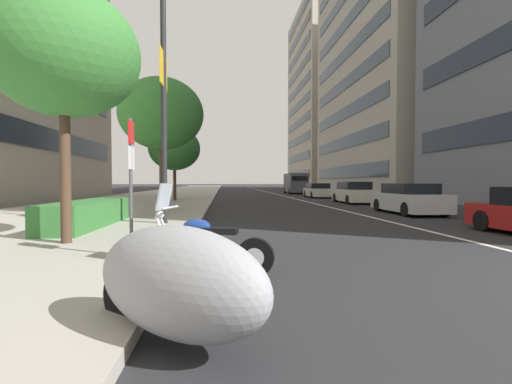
{
  "coord_description": "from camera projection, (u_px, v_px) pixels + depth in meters",
  "views": [
    {
      "loc": [
        -3.32,
        6.12,
        1.49
      ],
      "look_at": [
        12.62,
        4.63,
        1.0
      ],
      "focal_mm": 24.46,
      "sensor_mm": 36.0,
      "label": 1
    }
  ],
  "objects": [
    {
      "name": "parking_sign_by_curb",
      "position": [
        131.0,
        170.0,
        6.16
      ],
      "size": [
        0.32,
        0.06,
        2.45
      ],
      "color": "#47494C",
      "rests_on": "sidewalk_right_plaza"
    },
    {
      "name": "motorcycle_by_sign_pole",
      "position": [
        176.0,
        282.0,
        3.1
      ],
      "size": [
        1.86,
        2.0,
        1.1
      ],
      "rotation": [
        0.0,
        0.0,
        0.87
      ],
      "color": "gray",
      "rests_on": "ground"
    },
    {
      "name": "car_mid_block_traffic",
      "position": [
        318.0,
        191.0,
        32.29
      ],
      "size": [
        4.47,
        2.01,
        1.32
      ],
      "rotation": [
        0.0,
        0.0,
        -0.03
      ],
      "color": "beige",
      "rests_on": "ground"
    },
    {
      "name": "street_tree_by_lamp_post",
      "position": [
        161.0,
        114.0,
        15.17
      ],
      "size": [
        3.65,
        3.65,
        5.84
      ],
      "color": "#473323",
      "rests_on": "sidewalk_right_plaza"
    },
    {
      "name": "street_tree_mid_sidewalk",
      "position": [
        63.0,
        54.0,
        7.47
      ],
      "size": [
        3.18,
        3.18,
        5.45
      ],
      "color": "#473323",
      "rests_on": "sidewalk_right_plaza"
    },
    {
      "name": "motorcycle_nearest_camera",
      "position": [
        204.0,
        247.0,
        5.61
      ],
      "size": [
        0.8,
        2.13,
        1.46
      ],
      "rotation": [
        0.0,
        0.0,
        1.3
      ],
      "color": "black",
      "rests_on": "ground"
    },
    {
      "name": "street_tree_near_plaza_corner",
      "position": [
        174.0,
        149.0,
        24.35
      ],
      "size": [
        3.56,
        3.56,
        5.16
      ],
      "color": "#473323",
      "rests_on": "sidewalk_right_plaza"
    },
    {
      "name": "lane_centre_stripe",
      "position": [
        279.0,
        195.0,
        38.75
      ],
      "size": [
        110.0,
        0.16,
        0.01
      ],
      "primitive_type": "cube",
      "color": "silver",
      "rests_on": "ground"
    },
    {
      "name": "clipped_hedge_bed",
      "position": [
        89.0,
        213.0,
        10.5
      ],
      "size": [
        4.76,
        1.1,
        0.75
      ],
      "primitive_type": "cube",
      "color": "#337033",
      "rests_on": "sidewalk_right_plaza"
    },
    {
      "name": "office_tower_near_left",
      "position": [
        430.0,
        59.0,
        43.84
      ],
      "size": [
        25.63,
        21.94,
        33.76
      ],
      "color": "#B7B2A3",
      "rests_on": "ground"
    },
    {
      "name": "car_lead_in_lane",
      "position": [
        409.0,
        199.0,
        16.09
      ],
      "size": [
        4.39,
        1.98,
        1.4
      ],
      "rotation": [
        0.0,
        0.0,
        -0.03
      ],
      "color": "#B7B7BC",
      "rests_on": "ground"
    },
    {
      "name": "sidewalk_right_plaza",
      "position": [
        161.0,
        197.0,
        32.66
      ],
      "size": [
        160.0,
        10.09,
        0.15
      ],
      "primitive_type": "cube",
      "color": "#A39E93",
      "rests_on": "ground"
    },
    {
      "name": "street_lamp_with_banners",
      "position": [
        176.0,
        72.0,
        11.09
      ],
      "size": [
        1.26,
        2.71,
        7.89
      ],
      "color": "#232326",
      "rests_on": "sidewalk_right_plaza"
    },
    {
      "name": "delivery_van_ahead",
      "position": [
        295.0,
        183.0,
        42.9
      ],
      "size": [
        5.86,
        2.37,
        2.46
      ],
      "rotation": [
        0.0,
        0.0,
        -0.04
      ],
      "color": "#4C5156",
      "rests_on": "ground"
    },
    {
      "name": "office_tower_mid_left",
      "position": [
        348.0,
        101.0,
        71.21
      ],
      "size": [
        22.21,
        20.68,
        36.09
      ],
      "color": "beige",
      "rests_on": "ground"
    },
    {
      "name": "car_following_behind",
      "position": [
        353.0,
        193.0,
        24.06
      ],
      "size": [
        4.54,
        2.01,
        1.47
      ],
      "rotation": [
        0.0,
        0.0,
        -0.04
      ],
      "color": "beige",
      "rests_on": "ground"
    }
  ]
}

